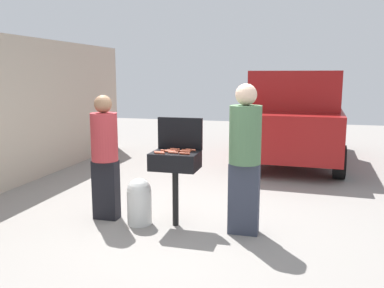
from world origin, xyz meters
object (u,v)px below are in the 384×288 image
at_px(hot_dog_3, 160,153).
at_px(hot_dog_8, 166,151).
at_px(hot_dog_0, 173,153).
at_px(hot_dog_6, 186,150).
at_px(hot_dog_7, 170,151).
at_px(parked_minivan, 296,116).
at_px(hot_dog_11, 172,150).
at_px(bbq_grill, 175,163).
at_px(hot_dog_2, 175,149).
at_px(person_right, 245,154).
at_px(hot_dog_10, 185,154).
at_px(person_left, 105,153).
at_px(hot_dog_9, 159,152).
at_px(hot_dog_5, 185,152).
at_px(hot_dog_4, 191,150).
at_px(propane_tank, 139,200).
at_px(hot_dog_1, 175,151).

relative_size(hot_dog_3, hot_dog_8, 1.00).
relative_size(hot_dog_0, hot_dog_6, 1.00).
relative_size(hot_dog_7, parked_minivan, 0.03).
bearing_deg(hot_dog_3, hot_dog_11, 66.50).
relative_size(bbq_grill, parked_minivan, 0.22).
height_order(hot_dog_2, person_right, person_right).
distance_m(hot_dog_3, hot_dog_10, 0.31).
relative_size(hot_dog_11, person_left, 0.08).
xyz_separation_m(hot_dog_9, hot_dog_11, (0.12, 0.17, 0.00)).
xyz_separation_m(hot_dog_0, hot_dog_3, (-0.16, -0.07, 0.00)).
height_order(hot_dog_6, hot_dog_7, same).
distance_m(hot_dog_5, hot_dog_10, 0.14).
relative_size(hot_dog_0, hot_dog_9, 1.00).
bearing_deg(hot_dog_9, parked_minivan, 71.43).
xyz_separation_m(hot_dog_0, person_left, (-0.99, 0.10, -0.07)).
relative_size(hot_dog_3, hot_dog_9, 1.00).
xyz_separation_m(hot_dog_5, parked_minivan, (1.30, 4.63, 0.04)).
bearing_deg(hot_dog_6, hot_dog_0, -123.74).
distance_m(bbq_grill, hot_dog_3, 0.27).
xyz_separation_m(hot_dog_4, parked_minivan, (1.26, 4.50, 0.04)).
bearing_deg(hot_dog_7, bbq_grill, 30.81).
xyz_separation_m(hot_dog_7, hot_dog_8, (-0.08, 0.04, 0.00)).
bearing_deg(propane_tank, hot_dog_6, 15.52).
bearing_deg(hot_dog_5, bbq_grill, -174.55).
height_order(hot_dog_0, parked_minivan, parked_minivan).
xyz_separation_m(hot_dog_11, person_right, (0.95, -0.09, 0.02)).
height_order(hot_dog_5, parked_minivan, parked_minivan).
xyz_separation_m(hot_dog_1, hot_dog_11, (-0.05, 0.03, 0.00)).
bearing_deg(hot_dog_9, hot_dog_8, 70.50).
bearing_deg(hot_dog_0, hot_dog_7, 133.02).
bearing_deg(hot_dog_4, hot_dog_2, -177.74).
distance_m(person_left, person_right, 1.88).
distance_m(hot_dog_8, propane_tank, 0.75).
distance_m(hot_dog_11, person_right, 0.95).
bearing_deg(hot_dog_2, propane_tank, -153.98).
xyz_separation_m(hot_dog_1, propane_tank, (-0.46, -0.10, -0.66)).
xyz_separation_m(hot_dog_8, person_left, (-0.86, -0.00, -0.07)).
distance_m(hot_dog_7, hot_dog_11, 0.09).
distance_m(hot_dog_4, person_left, 1.16).
bearing_deg(hot_dog_2, bbq_grill, -71.38).
bearing_deg(person_left, hot_dog_8, -8.89).
height_order(hot_dog_5, hot_dog_8, same).
bearing_deg(bbq_grill, hot_dog_0, -87.43).
distance_m(hot_dog_7, person_right, 0.94).
relative_size(hot_dog_9, hot_dog_10, 1.00).
distance_m(hot_dog_4, hot_dog_8, 0.33).
height_order(person_left, parked_minivan, parked_minivan).
bearing_deg(hot_dog_7, hot_dog_2, 86.87).
height_order(hot_dog_0, hot_dog_9, same).
height_order(hot_dog_11, parked_minivan, parked_minivan).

